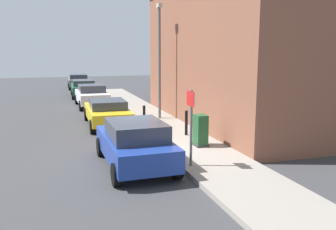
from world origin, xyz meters
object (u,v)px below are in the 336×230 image
at_px(utility_cabinet, 200,131).
at_px(car_green, 84,88).
at_px(car_blue, 135,143).
at_px(lamppost, 159,56).
at_px(car_white, 92,95).
at_px(bollard_near_cabinet, 186,122).
at_px(street_sign, 191,117).
at_px(bollard_far_kerb, 144,116).
at_px(car_yellow, 107,112).
at_px(car_grey, 78,81).

bearing_deg(utility_cabinet, car_green, 99.23).
distance_m(car_blue, lamppost, 8.01).
distance_m(car_white, bollard_near_cabinet, 10.33).
bearing_deg(street_sign, lamppost, 80.48).
height_order(bollard_near_cabinet, bollard_far_kerb, same).
distance_m(car_white, car_green, 5.40).
relative_size(car_blue, car_yellow, 0.94).
relative_size(car_green, lamppost, 0.77).
bearing_deg(car_yellow, utility_cabinet, -153.30).
relative_size(car_white, car_grey, 0.98).
height_order(car_yellow, street_sign, street_sign).
distance_m(bollard_near_cabinet, lamppost, 4.79).
distance_m(car_yellow, utility_cabinet, 5.96).
xyz_separation_m(car_green, utility_cabinet, (2.78, -17.10, -0.04)).
xyz_separation_m(utility_cabinet, bollard_far_kerb, (-1.22, 3.61, 0.02)).
distance_m(car_green, lamppost, 11.97).
relative_size(car_yellow, car_white, 1.05).
xyz_separation_m(car_white, lamppost, (2.83, -5.92, 2.56)).
relative_size(utility_cabinet, lamppost, 0.20).
height_order(car_blue, car_grey, car_blue).
bearing_deg(bollard_far_kerb, utility_cabinet, -71.29).
distance_m(street_sign, lamppost, 8.13).
height_order(street_sign, lamppost, lamppost).
distance_m(car_grey, lamppost, 18.33).
xyz_separation_m(car_blue, car_yellow, (0.10, 6.62, -0.09)).
relative_size(utility_cabinet, bollard_near_cabinet, 1.11).
xyz_separation_m(car_grey, bollard_near_cabinet, (2.82, -21.95, -0.03)).
xyz_separation_m(car_white, bollard_far_kerb, (1.47, -8.09, -0.04)).
xyz_separation_m(bollard_far_kerb, lamppost, (1.36, 2.17, 2.60)).
bearing_deg(car_blue, car_grey, -0.81).
bearing_deg(lamppost, car_white, 115.55).
bearing_deg(lamppost, car_green, 104.42).
relative_size(car_yellow, bollard_far_kerb, 4.21).
distance_m(car_blue, utility_cabinet, 3.00).
xyz_separation_m(car_blue, car_white, (0.02, 12.97, -0.03)).
relative_size(car_blue, utility_cabinet, 3.58).
bearing_deg(bollard_far_kerb, car_grey, 94.25).
distance_m(car_blue, bollard_far_kerb, 5.10).
height_order(car_green, bollard_far_kerb, car_green).
relative_size(car_yellow, street_sign, 1.90).
xyz_separation_m(car_green, bollard_far_kerb, (1.55, -13.49, -0.01)).
xyz_separation_m(car_blue, utility_cabinet, (2.72, 1.27, -0.09)).
relative_size(bollard_near_cabinet, street_sign, 0.45).
bearing_deg(bollard_near_cabinet, street_sign, -108.56).
relative_size(utility_cabinet, street_sign, 0.50).
distance_m(car_blue, car_green, 18.37).
distance_m(bollard_near_cabinet, bollard_far_kerb, 2.28).
height_order(car_grey, lamppost, lamppost).
distance_m(utility_cabinet, bollard_near_cabinet, 1.76).
height_order(car_white, street_sign, street_sign).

